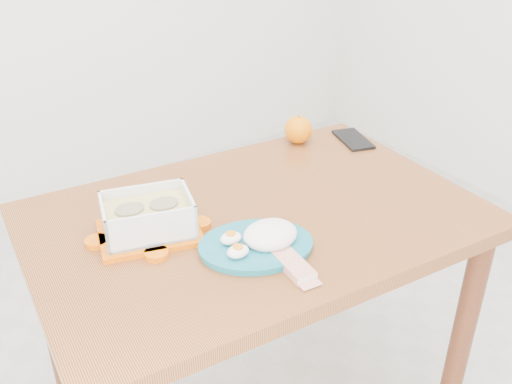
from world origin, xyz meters
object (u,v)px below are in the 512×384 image
dining_table (256,250)px  food_container (148,218)px  orange_fruit (298,130)px  rice_plate (261,240)px  smartphone (353,139)px

dining_table → food_container: food_container is taller
food_container → orange_fruit: (0.61, 0.23, -0.00)m
rice_plate → smartphone: (0.58, 0.34, -0.02)m
orange_fruit → smartphone: 0.18m
food_container → smartphone: bearing=25.5°
orange_fruit → smartphone: size_ratio=0.55×
orange_fruit → rice_plate: 0.60m
food_container → rice_plate: (0.19, -0.19, -0.03)m
dining_table → food_container: size_ratio=4.28×
dining_table → rice_plate: (-0.08, -0.13, 0.13)m
food_container → rice_plate: bearing=-30.5°
dining_table → smartphone: (0.50, 0.20, 0.11)m
orange_fruit → smartphone: orange_fruit is taller
food_container → orange_fruit: food_container is taller
orange_fruit → rice_plate: bearing=-135.1°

